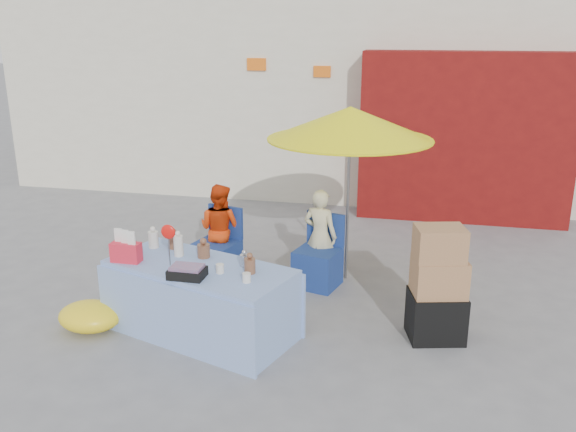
% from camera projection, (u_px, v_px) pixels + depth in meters
% --- Properties ---
extents(ground, '(80.00, 80.00, 0.00)m').
position_uv_depth(ground, '(256.00, 323.00, 6.33)').
color(ground, slate).
rests_on(ground, ground).
extents(backdrop, '(14.00, 8.00, 7.80)m').
position_uv_depth(backdrop, '(378.00, 18.00, 12.30)').
color(backdrop, silver).
rests_on(backdrop, ground).
extents(market_table, '(2.07, 1.44, 1.14)m').
position_uv_depth(market_table, '(200.00, 298.00, 6.04)').
color(market_table, '#7E9DC9').
rests_on(market_table, ground).
extents(chair_left, '(0.58, 0.58, 0.85)m').
position_uv_depth(chair_left, '(218.00, 257.00, 7.46)').
color(chair_left, navy).
rests_on(chair_left, ground).
extents(chair_right, '(0.58, 0.58, 0.85)m').
position_uv_depth(chair_right, '(318.00, 265.00, 7.20)').
color(chair_right, navy).
rests_on(chair_right, ground).
extents(vendor_orange, '(0.64, 0.56, 1.14)m').
position_uv_depth(vendor_orange, '(220.00, 229.00, 7.49)').
color(vendor_orange, red).
rests_on(vendor_orange, ground).
extents(vendor_beige, '(0.47, 0.37, 1.14)m').
position_uv_depth(vendor_beige, '(320.00, 236.00, 7.23)').
color(vendor_beige, beige).
rests_on(vendor_beige, ground).
extents(umbrella, '(1.90, 1.90, 2.09)m').
position_uv_depth(umbrella, '(350.00, 124.00, 6.91)').
color(umbrella, gray).
rests_on(umbrella, ground).
extents(box_stack, '(0.61, 0.54, 1.16)m').
position_uv_depth(box_stack, '(438.00, 288.00, 5.88)').
color(box_stack, black).
rests_on(box_stack, ground).
extents(tarp_bundle, '(0.77, 0.69, 0.29)m').
position_uv_depth(tarp_bundle, '(90.00, 316.00, 6.16)').
color(tarp_bundle, yellow).
rests_on(tarp_bundle, ground).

